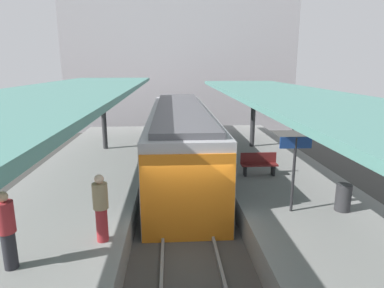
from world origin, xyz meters
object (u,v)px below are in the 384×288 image
at_px(commuter_train, 180,139).
at_px(passenger_near_bench, 7,229).
at_px(platform_sign, 295,157).
at_px(platform_bench, 259,163).
at_px(passenger_mid_platform, 101,207).
at_px(litter_bin, 343,197).

distance_m(commuter_train, passenger_near_bench, 9.84).
xyz_separation_m(platform_sign, passenger_near_bench, (-6.84, -2.37, -0.74)).
distance_m(commuter_train, platform_bench, 4.47).
bearing_deg(passenger_mid_platform, commuter_train, 75.15).
xyz_separation_m(litter_bin, passenger_mid_platform, (-6.66, -1.30, 0.47)).
xyz_separation_m(litter_bin, passenger_near_bench, (-8.36, -2.31, 0.48)).
xyz_separation_m(commuter_train, platform_sign, (3.02, -6.70, 0.90)).
height_order(platform_bench, passenger_mid_platform, passenger_mid_platform).
xyz_separation_m(platform_sign, passenger_mid_platform, (-5.15, -1.35, -0.75)).
bearing_deg(passenger_mid_platform, passenger_near_bench, -149.02).
bearing_deg(platform_bench, commuter_train, 130.91).
xyz_separation_m(passenger_near_bench, passenger_mid_platform, (1.69, 1.02, -0.01)).
height_order(litter_bin, passenger_mid_platform, passenger_mid_platform).
height_order(platform_bench, passenger_near_bench, passenger_near_bench).
distance_m(platform_bench, passenger_mid_platform, 6.90).
bearing_deg(platform_sign, platform_bench, 91.60).
distance_m(commuter_train, passenger_mid_platform, 8.33).
distance_m(litter_bin, passenger_near_bench, 8.68).
relative_size(platform_bench, passenger_near_bench, 0.82).
relative_size(platform_bench, litter_bin, 1.75).
relative_size(platform_sign, passenger_near_bench, 1.30).
height_order(commuter_train, litter_bin, commuter_train).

